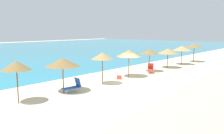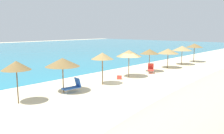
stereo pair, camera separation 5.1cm
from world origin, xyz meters
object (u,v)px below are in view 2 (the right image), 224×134
Objects in this scene: beach_umbrella_5 at (129,53)px; beach_umbrella_6 at (150,52)px; beach_umbrella_2 at (16,66)px; beach_umbrella_8 at (182,48)px; beach_umbrella_3 at (63,62)px; beach_umbrella_9 at (194,46)px; beach_umbrella_7 at (168,51)px; lounge_chair_1 at (73,86)px; cooler_box at (119,77)px; lounge_chair_3 at (151,69)px; beach_umbrella_4 at (102,56)px.

beach_umbrella_6 is (4.10, 0.14, -0.11)m from beach_umbrella_5.
beach_umbrella_2 reaches higher than beach_umbrella_8.
beach_umbrella_9 reaches higher than beach_umbrella_3.
beach_umbrella_8 is at bearing -2.27° from beach_umbrella_6.
beach_umbrella_6 is 3.98m from beach_umbrella_7.
beach_umbrella_3 is 16.27m from beach_umbrella_7.
beach_umbrella_8 is (23.93, -0.26, -0.24)m from beach_umbrella_2.
beach_umbrella_8 reaches higher than lounge_chair_1.
beach_umbrella_6 reaches higher than cooler_box.
beach_umbrella_2 is at bearing 179.17° from beach_umbrella_9.
lounge_chair_1 reaches higher than cooler_box.
beach_umbrella_8 is 3.87m from beach_umbrella_9.
beach_umbrella_5 is 11.98m from beach_umbrella_8.
beach_umbrella_9 is at bearing -1.16° from beach_umbrella_3.
beach_umbrella_5 is 6.11× the size of cooler_box.
beach_umbrella_8 is 8.50m from lounge_chair_3.
beach_umbrella_9 is at bearing -1.21° from cooler_box.
lounge_chair_1 is (-19.63, -0.16, -1.86)m from beach_umbrella_8.
cooler_box is at bearing 52.50° from lounge_chair_3.
beach_umbrella_8 is (7.88, -0.31, -0.05)m from beach_umbrella_6.
beach_umbrella_7 is at bearing 179.06° from beach_umbrella_8.
cooler_box is (-5.15, 0.39, -0.27)m from lounge_chair_3.
beach_umbrella_5 is 1.83× the size of lounge_chair_1.
beach_umbrella_4 is at bearing -180.00° from beach_umbrella_9.
lounge_chair_1 is at bearing -5.60° from beach_umbrella_2.
beach_umbrella_6 is at bearing 176.41° from beach_umbrella_7.
beach_umbrella_6 is 11.75m from beach_umbrella_9.
beach_umbrella_3 is 2.06m from lounge_chair_1.
beach_umbrella_2 reaches higher than beach_umbrella_9.
beach_umbrella_2 reaches higher than lounge_chair_1.
cooler_box is (-13.44, 0.22, -2.14)m from beach_umbrella_8.
beach_umbrella_6 reaches higher than lounge_chair_3.
beach_umbrella_7 is at bearing -0.77° from beach_umbrella_5.
cooler_box is (10.48, -0.04, -2.37)m from beach_umbrella_2.
beach_umbrella_7 is at bearing 178.44° from beach_umbrella_9.
beach_umbrella_3 is 0.94× the size of beach_umbrella_4.
beach_umbrella_9 is 12.33m from lounge_chair_3.
beach_umbrella_9 is (20.10, 0.00, -0.06)m from beach_umbrella_4.
beach_umbrella_4 reaches higher than beach_umbrella_2.
beach_umbrella_7 is 1.79× the size of lounge_chair_3.
beach_umbrella_9 is at bearing -1.56° from beach_umbrella_7.
beach_umbrella_6 is (12.30, -0.03, -0.01)m from beach_umbrella_3.
beach_umbrella_6 reaches higher than beach_umbrella_7.
beach_umbrella_7 reaches higher than lounge_chair_3.
beach_umbrella_6 is 0.99× the size of beach_umbrella_7.
lounge_chair_1 is 1.03× the size of lounge_chair_3.
lounge_chair_3 is (-4.38, -0.23, -1.72)m from beach_umbrella_7.
beach_umbrella_9 is at bearing -2.25° from beach_umbrella_6.
beach_umbrella_7 is at bearing -3.59° from beach_umbrella_6.
beach_umbrella_6 is at bearing -0.12° from beach_umbrella_3.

